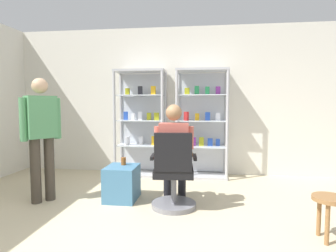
{
  "coord_description": "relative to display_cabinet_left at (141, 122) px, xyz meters",
  "views": [
    {
      "loc": [
        0.6,
        -2.27,
        1.29
      ],
      "look_at": [
        0.11,
        1.46,
        1.0
      ],
      "focal_mm": 30.11,
      "sensor_mm": 36.0,
      "label": 1
    }
  ],
  "objects": [
    {
      "name": "display_cabinet_left",
      "position": [
        0.0,
        0.0,
        0.0
      ],
      "size": [
        0.9,
        0.45,
        1.9
      ],
      "color": "#B7B7BC",
      "rests_on": "ground"
    },
    {
      "name": "seated_shopkeeper",
      "position": [
        0.76,
        -1.5,
        -0.25
      ],
      "size": [
        0.51,
        0.58,
        1.29
      ],
      "color": "black",
      "rests_on": "ground"
    },
    {
      "name": "office_chair",
      "position": [
        0.78,
        -1.66,
        -0.57
      ],
      "size": [
        0.58,
        0.56,
        0.96
      ],
      "color": "slate",
      "rests_on": "ground"
    },
    {
      "name": "storage_crate",
      "position": [
        0.05,
        -1.41,
        -0.73
      ],
      "size": [
        0.41,
        0.48,
        0.46
      ],
      "primitive_type": "cube",
      "color": "teal",
      "rests_on": "ground"
    },
    {
      "name": "back_wall",
      "position": [
        0.55,
        0.24,
        0.39
      ],
      "size": [
        6.0,
        0.1,
        2.7
      ],
      "primitive_type": "cube",
      "color": "silver",
      "rests_on": "ground"
    },
    {
      "name": "standing_customer",
      "position": [
        -0.97,
        -1.61,
        -0.03
      ],
      "size": [
        0.4,
        0.43,
        1.63
      ],
      "color": "#3F382D",
      "rests_on": "ground"
    },
    {
      "name": "display_cabinet_right",
      "position": [
        1.1,
        0.0,
        0.0
      ],
      "size": [
        0.9,
        0.45,
        1.9
      ],
      "color": "#B7B7BC",
      "rests_on": "ground"
    },
    {
      "name": "tea_glass",
      "position": [
        0.05,
        -1.32,
        -0.45
      ],
      "size": [
        0.07,
        0.07,
        0.1
      ],
      "primitive_type": "cylinder",
      "color": "brown",
      "rests_on": "storage_crate"
    },
    {
      "name": "wooden_stool",
      "position": [
        2.33,
        -2.27,
        -0.62
      ],
      "size": [
        0.32,
        0.32,
        0.43
      ],
      "color": "olive",
      "rests_on": "ground"
    }
  ]
}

